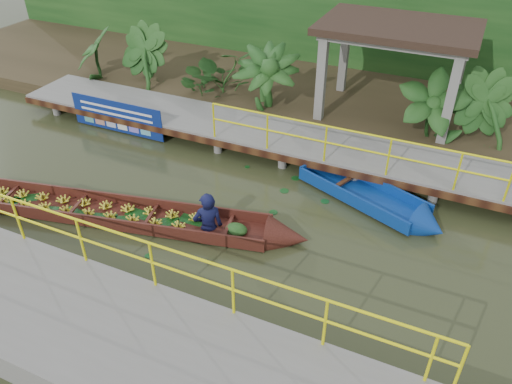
% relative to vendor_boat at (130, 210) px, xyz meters
% --- Properties ---
extents(ground, '(80.00, 80.00, 0.00)m').
position_rel_vendor_boat_xyz_m(ground, '(1.35, 0.98, -0.30)').
color(ground, '#2C3118').
rests_on(ground, ground).
extents(land_strip, '(30.00, 8.00, 0.45)m').
position_rel_vendor_boat_xyz_m(land_strip, '(1.35, 8.48, -0.07)').
color(land_strip, '#312918').
rests_on(land_strip, ground).
extents(far_dock, '(16.00, 2.06, 1.66)m').
position_rel_vendor_boat_xyz_m(far_dock, '(1.37, 4.41, 0.18)').
color(far_dock, slate).
rests_on(far_dock, ground).
extents(near_dock, '(18.00, 2.40, 1.73)m').
position_rel_vendor_boat_xyz_m(near_dock, '(2.35, -3.22, 0.01)').
color(near_dock, slate).
rests_on(near_dock, ground).
extents(pavilion, '(4.40, 3.00, 3.00)m').
position_rel_vendor_boat_xyz_m(pavilion, '(4.35, 7.28, 2.52)').
color(pavilion, slate).
rests_on(pavilion, ground).
extents(foliage_backdrop, '(30.00, 0.80, 4.00)m').
position_rel_vendor_boat_xyz_m(foliage_backdrop, '(1.35, 10.98, 1.70)').
color(foliage_backdrop, '#133C13').
rests_on(foliage_backdrop, ground).
extents(vendor_boat, '(9.25, 2.80, 2.29)m').
position_rel_vendor_boat_xyz_m(vendor_boat, '(0.00, 0.00, 0.00)').
color(vendor_boat, '#39150F').
rests_on(vendor_boat, ground).
extents(moored_blue_boat, '(3.94, 2.35, 0.92)m').
position_rel_vendor_boat_xyz_m(moored_blue_boat, '(5.59, 2.75, -0.13)').
color(moored_blue_boat, navy).
rests_on(moored_blue_boat, ground).
extents(blue_banner, '(3.22, 0.04, 1.01)m').
position_rel_vendor_boat_xyz_m(blue_banner, '(-2.97, 3.46, 0.26)').
color(blue_banner, navy).
rests_on(blue_banner, ground).
extents(tropical_plants, '(14.68, 1.68, 2.10)m').
position_rel_vendor_boat_xyz_m(tropical_plants, '(0.48, 6.28, 1.20)').
color(tropical_plants, '#133C13').
rests_on(tropical_plants, ground).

